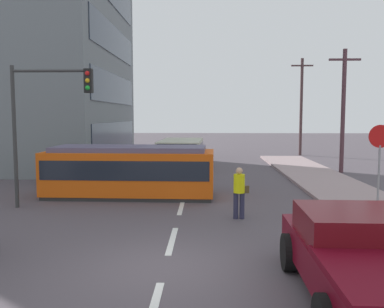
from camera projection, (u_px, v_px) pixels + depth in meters
ground_plane at (187, 188)px, 18.91m from camera, size 120.00×120.00×0.00m
sidewalk_curb_right at (371, 207)px, 14.69m from camera, size 3.20×36.00×0.14m
lane_stripe_1 at (172, 240)px, 10.95m from camera, size 0.16×2.40×0.01m
lane_stripe_2 at (181, 207)px, 14.93m from camera, size 0.16×2.40×0.01m
lane_stripe_3 at (190, 175)px, 22.91m from camera, size 0.16×2.40×0.01m
lane_stripe_4 at (193, 163)px, 28.88m from camera, size 0.16×2.40×0.01m
streetcar_tram at (130, 170)px, 16.92m from camera, size 6.90×2.69×2.07m
city_bus at (181, 152)px, 25.85m from camera, size 2.70×5.63×1.80m
pedestrian_crossing at (239, 190)px, 13.19m from camera, size 0.51×0.36×1.67m
pickup_truck_parked at (362, 259)px, 7.26m from camera, size 2.36×5.04×1.55m
parked_sedan_mid at (83, 168)px, 21.02m from camera, size 2.12×4.12×1.19m
parked_sedan_far at (110, 156)px, 27.26m from camera, size 2.10×4.34×1.19m
stop_sign at (380, 150)px, 13.59m from camera, size 0.76×0.07×2.88m
traffic_light_mast at (45, 109)px, 14.54m from camera, size 2.93×0.33×5.09m
utility_pole_mid at (343, 108)px, 23.74m from camera, size 1.80×0.24×7.12m
utility_pole_far at (301, 105)px, 34.19m from camera, size 1.80×0.24×8.03m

